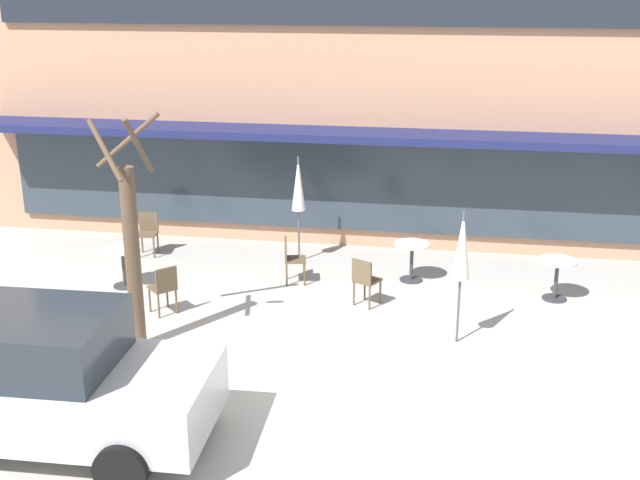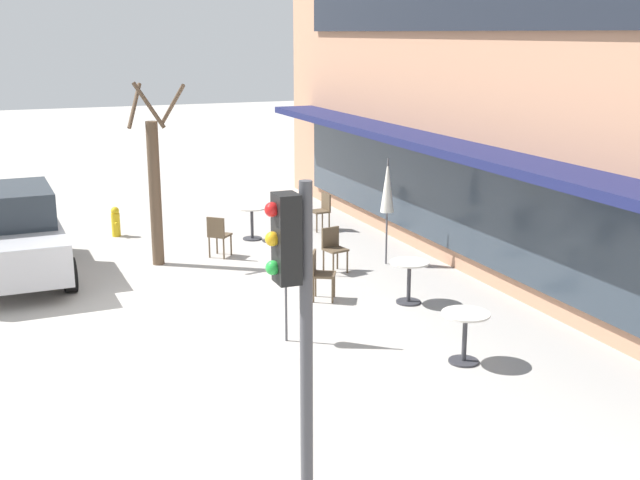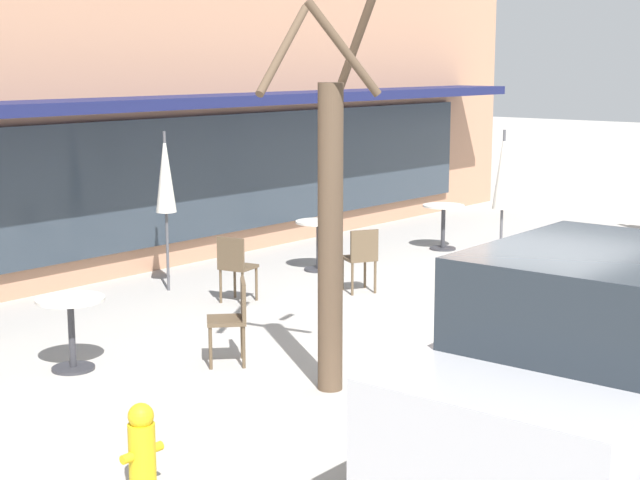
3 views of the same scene
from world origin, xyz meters
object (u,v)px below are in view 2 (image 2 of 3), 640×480
object	(u,v)px
cafe_chair_3	(320,271)
fire_hydrant	(116,221)
patio_umbrella_cream_folded	(285,239)
cafe_table_streetside	(409,275)
patio_umbrella_green_folded	(388,186)
parked_sedan	(10,234)
cafe_chair_2	(333,246)
cafe_table_near_wall	(252,217)
cafe_table_by_tree	(465,329)
cafe_chair_1	(322,209)
cafe_chair_0	(218,233)
traffic_light_pole	(296,303)
street_tree	(155,184)

from	to	relation	value
cafe_chair_3	fire_hydrant	world-z (taller)	cafe_chair_3
patio_umbrella_cream_folded	cafe_table_streetside	bearing A→B (deg)	108.88
patio_umbrella_green_folded	parked_sedan	size ratio (longest dim) A/B	0.52
cafe_chair_3	cafe_chair_2	bearing A→B (deg)	149.23
cafe_table_near_wall	patio_umbrella_green_folded	xyz separation A→B (m)	(3.00, 1.95, 1.11)
cafe_table_by_tree	cafe_chair_1	world-z (taller)	cafe_chair_1
cafe_table_streetside	cafe_chair_0	bearing A→B (deg)	-150.47
cafe_chair_0	parked_sedan	bearing A→B (deg)	-91.07
cafe_chair_0	traffic_light_pole	size ratio (longest dim) A/B	0.26
cafe_table_streetside	street_tree	world-z (taller)	street_tree
cafe_chair_3	fire_hydrant	xyz separation A→B (m)	(-6.07, -2.70, -0.17)
parked_sedan	fire_hydrant	distance (m)	3.53
cafe_chair_0	cafe_chair_1	size ratio (longest dim) A/B	1.00
cafe_chair_1	street_tree	distance (m)	4.63
cafe_table_streetside	parked_sedan	xyz separation A→B (m)	(-4.21, -6.42, 0.36)
cafe_chair_1	parked_sedan	xyz separation A→B (m)	(1.36, -7.04, 0.35)
patio_umbrella_cream_folded	fire_hydrant	xyz separation A→B (m)	(-7.71, -1.48, -1.27)
cafe_table_by_tree	cafe_chair_2	xyz separation A→B (m)	(-4.91, 0.02, 0.01)
cafe_chair_1	cafe_chair_3	xyz separation A→B (m)	(4.83, -2.02, 0.00)
patio_umbrella_cream_folded	parked_sedan	size ratio (longest dim) A/B	0.52
cafe_chair_2	fire_hydrant	size ratio (longest dim) A/B	1.26
cafe_table_streetside	patio_umbrella_green_folded	distance (m)	2.71
cafe_table_near_wall	patio_umbrella_green_folded	distance (m)	3.74
cafe_table_near_wall	cafe_table_by_tree	world-z (taller)	same
patio_umbrella_cream_folded	cafe_chair_2	distance (m)	3.96
cafe_chair_2	traffic_light_pole	distance (m)	8.78
patio_umbrella_green_folded	patio_umbrella_cream_folded	size ratio (longest dim) A/B	1.00
parked_sedan	street_tree	bearing A→B (deg)	87.95
cafe_table_streetside	fire_hydrant	bearing A→B (deg)	-148.99
patio_umbrella_green_folded	cafe_chair_2	xyz separation A→B (m)	(0.09, -1.22, -1.10)
cafe_chair_0	street_tree	distance (m)	1.72
cafe_table_near_wall	street_tree	size ratio (longest dim) A/B	0.20
cafe_chair_1	street_tree	world-z (taller)	street_tree
cafe_chair_3	street_tree	world-z (taller)	street_tree
cafe_chair_1	patio_umbrella_cream_folded	bearing A→B (deg)	-26.58
cafe_chair_2	patio_umbrella_cream_folded	bearing A→B (deg)	-33.90
cafe_chair_2	fire_hydrant	xyz separation A→B (m)	(-4.55, -3.60, -0.17)
cafe_table_by_tree	cafe_chair_0	xyz separation A→B (m)	(-6.78, -1.83, 0.01)
cafe_chair_1	cafe_chair_3	size ratio (longest dim) A/B	1.00
patio_umbrella_green_folded	fire_hydrant	size ratio (longest dim) A/B	3.12
cafe_table_by_tree	parked_sedan	world-z (taller)	parked_sedan
patio_umbrella_cream_folded	parked_sedan	bearing A→B (deg)	-143.26
patio_umbrella_green_folded	cafe_chair_3	xyz separation A→B (m)	(1.61, -2.13, -1.10)
cafe_table_streetside	cafe_chair_2	size ratio (longest dim) A/B	0.85
patio_umbrella_cream_folded	cafe_chair_3	size ratio (longest dim) A/B	2.47
cafe_table_by_tree	cafe_chair_1	xyz separation A→B (m)	(-8.22, 1.13, 0.01)
street_tree	cafe_chair_2	bearing A→B (deg)	59.49
cafe_chair_1	cafe_table_near_wall	bearing A→B (deg)	-83.14
cafe_table_by_tree	fire_hydrant	size ratio (longest dim) A/B	1.08
cafe_chair_1	cafe_chair_3	bearing A→B (deg)	-22.68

